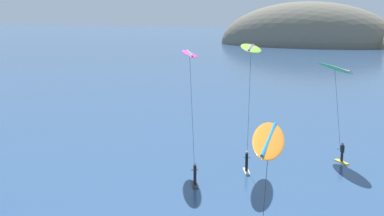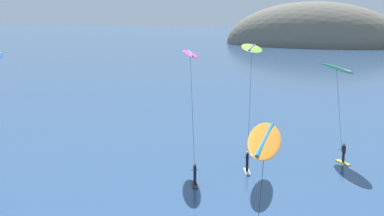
{
  "view_description": "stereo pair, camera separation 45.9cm",
  "coord_description": "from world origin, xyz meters",
  "px_view_note": "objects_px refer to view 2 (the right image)",
  "views": [
    {
      "loc": [
        11.35,
        -2.47,
        12.72
      ],
      "look_at": [
        0.15,
        29.11,
        5.68
      ],
      "focal_mm": 45.0,
      "sensor_mm": 36.0,
      "label": 1
    },
    {
      "loc": [
        11.78,
        -2.31,
        12.72
      ],
      "look_at": [
        0.15,
        29.11,
        5.68
      ],
      "focal_mm": 45.0,
      "sensor_mm": 36.0,
      "label": 2
    }
  ],
  "objects_px": {
    "kitesurfer_orange": "(264,151)",
    "kitesurfer_green": "(337,74)",
    "kitesurfer_magenta": "(191,63)",
    "kitesurfer_lime": "(252,55)"
  },
  "relations": [
    {
      "from": "kitesurfer_orange",
      "to": "kitesurfer_green",
      "type": "height_order",
      "value": "kitesurfer_green"
    },
    {
      "from": "kitesurfer_magenta",
      "to": "kitesurfer_green",
      "type": "height_order",
      "value": "kitesurfer_magenta"
    },
    {
      "from": "kitesurfer_magenta",
      "to": "kitesurfer_lime",
      "type": "relative_size",
      "value": 0.95
    },
    {
      "from": "kitesurfer_magenta",
      "to": "kitesurfer_green",
      "type": "distance_m",
      "value": 12.7
    },
    {
      "from": "kitesurfer_lime",
      "to": "kitesurfer_green",
      "type": "bearing_deg",
      "value": 37.56
    },
    {
      "from": "kitesurfer_lime",
      "to": "kitesurfer_green",
      "type": "xyz_separation_m",
      "value": [
        6.26,
        4.81,
        -1.84
      ]
    },
    {
      "from": "kitesurfer_lime",
      "to": "kitesurfer_orange",
      "type": "bearing_deg",
      "value": -74.66
    },
    {
      "from": "kitesurfer_orange",
      "to": "kitesurfer_green",
      "type": "distance_m",
      "value": 22.03
    },
    {
      "from": "kitesurfer_orange",
      "to": "kitesurfer_green",
      "type": "bearing_deg",
      "value": 85.95
    },
    {
      "from": "kitesurfer_orange",
      "to": "kitesurfer_lime",
      "type": "height_order",
      "value": "kitesurfer_lime"
    }
  ]
}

